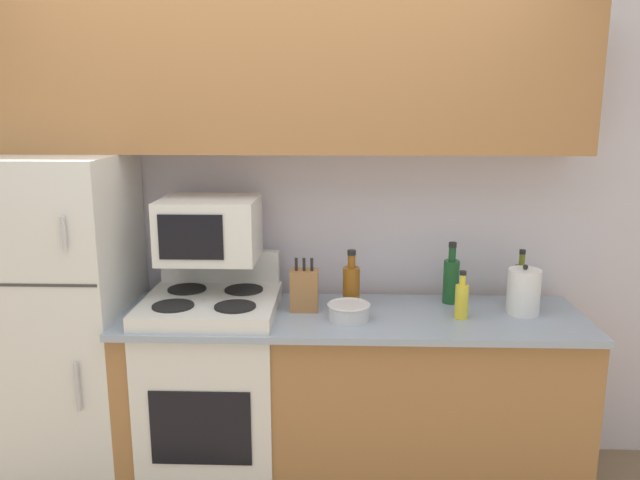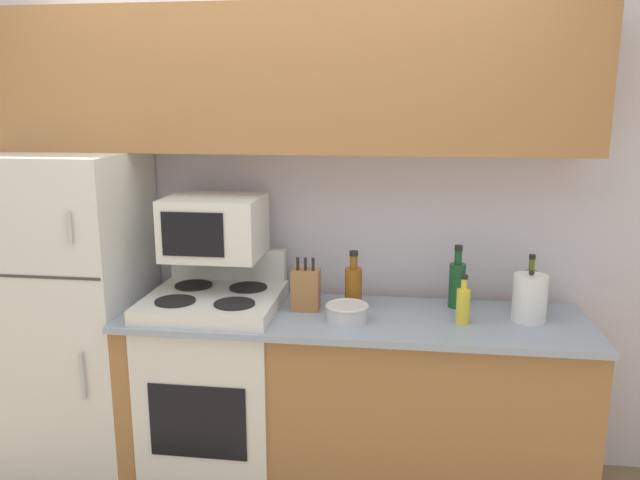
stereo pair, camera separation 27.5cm
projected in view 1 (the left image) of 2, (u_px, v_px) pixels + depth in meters
The scene contains 13 objects.
wall_back at pixel (285, 215), 3.19m from camera, with size 8.00×0.05×2.55m.
lower_cabinets at pixel (352, 401), 2.98m from camera, with size 2.12×0.61×0.89m.
refrigerator at pixel (58, 324), 2.98m from camera, with size 0.69×0.66×1.61m.
upper_cabinets at pixel (279, 80), 2.86m from camera, with size 2.81×0.33×0.66m.
stove at pixel (214, 390), 2.98m from camera, with size 0.61×0.60×1.12m.
microwave at pixel (210, 229), 2.90m from camera, with size 0.45×0.38×0.29m.
knife_block at pixel (304, 290), 2.90m from camera, with size 0.13×0.11×0.25m.
bowl at pixel (349, 311), 2.78m from camera, with size 0.19×0.19×0.08m.
bottle_whiskey at pixel (351, 285), 2.93m from camera, with size 0.08×0.08×0.28m.
bottle_cooking_spray at pixel (462, 300), 2.79m from camera, with size 0.06×0.06×0.22m.
bottle_wine_green at pixel (451, 279), 3.00m from camera, with size 0.08×0.08×0.30m.
bottle_olive_oil at pixel (520, 281), 3.02m from camera, with size 0.06×0.06×0.26m.
kettle at pixel (524, 292), 2.85m from camera, with size 0.15×0.15×0.23m.
Camera 1 is at (0.29, -2.46, 1.84)m, focal length 35.00 mm.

